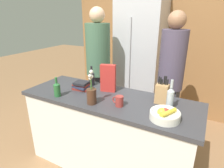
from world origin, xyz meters
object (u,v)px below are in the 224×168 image
at_px(refrigerator, 140,58).
at_px(knife_block, 162,93).
at_px(cereal_box, 108,78).
at_px(bottle_oil, 57,89).
at_px(fruit_bowl, 165,114).
at_px(book_stack, 81,86).
at_px(person_in_blue, 171,76).
at_px(person_at_sink, 98,64).
at_px(bottle_vinegar, 170,98).
at_px(coffee_mug, 119,101).
at_px(flower_vase, 91,94).
at_px(bottle_wine, 92,78).

bearing_deg(refrigerator, knife_block, -61.13).
height_order(cereal_box, bottle_oil, cereal_box).
xyz_separation_m(fruit_bowl, bottle_oil, (-1.12, -0.07, 0.04)).
xyz_separation_m(knife_block, book_stack, (-0.90, -0.10, -0.05)).
xyz_separation_m(fruit_bowl, person_in_blue, (-0.14, 0.86, 0.07)).
height_order(person_at_sink, person_in_blue, person_at_sink).
distance_m(cereal_box, bottle_vinegar, 0.71).
bearing_deg(cereal_box, bottle_oil, -137.35).
height_order(coffee_mug, bottle_oil, bottle_oil).
relative_size(refrigerator, cereal_box, 6.58).
bearing_deg(refrigerator, person_in_blue, -46.59).
distance_m(cereal_box, person_in_blue, 0.80).
bearing_deg(person_in_blue, bottle_vinegar, -70.05).
height_order(flower_vase, book_stack, flower_vase).
distance_m(bottle_oil, person_in_blue, 1.35).
bearing_deg(cereal_box, book_stack, -159.86).
bearing_deg(book_stack, person_at_sink, 105.25).
bearing_deg(refrigerator, cereal_box, -85.97).
distance_m(book_stack, person_in_blue, 1.09).
xyz_separation_m(flower_vase, cereal_box, (-0.01, 0.35, 0.05)).
bearing_deg(bottle_wine, bottle_vinegar, -10.45).
xyz_separation_m(book_stack, person_in_blue, (0.87, 0.66, 0.06)).
relative_size(bottle_vinegar, person_in_blue, 0.16).
relative_size(refrigerator, book_stack, 10.07).
xyz_separation_m(book_stack, bottle_wine, (0.03, 0.18, 0.05)).
xyz_separation_m(fruit_bowl, bottle_wine, (-0.98, 0.38, 0.05)).
relative_size(flower_vase, book_stack, 1.70).
height_order(bottle_oil, bottle_vinegar, bottle_vinegar).
height_order(bottle_vinegar, person_at_sink, person_at_sink).
xyz_separation_m(flower_vase, bottle_vinegar, (0.69, 0.24, 0.01)).
xyz_separation_m(flower_vase, coffee_mug, (0.26, 0.08, -0.05)).
relative_size(bottle_wine, person_in_blue, 0.14).
xyz_separation_m(flower_vase, bottle_wine, (-0.28, 0.42, -0.01)).
bearing_deg(fruit_bowl, coffee_mug, 175.12).
xyz_separation_m(flower_vase, person_at_sink, (-0.49, 0.90, 0.03)).
relative_size(refrigerator, coffee_mug, 17.38).
bearing_deg(bottle_wine, fruit_bowl, -21.22).
bearing_deg(bottle_wine, cereal_box, -15.02).
relative_size(refrigerator, bottle_vinegar, 7.12).
bearing_deg(bottle_oil, coffee_mug, 8.79).
distance_m(fruit_bowl, bottle_oil, 1.12).
xyz_separation_m(bottle_oil, bottle_vinegar, (1.11, 0.27, 0.03)).
relative_size(cereal_box, bottle_oil, 1.47).
height_order(fruit_bowl, bottle_vinegar, bottle_vinegar).
height_order(refrigerator, flower_vase, refrigerator).
bearing_deg(knife_block, flower_vase, -150.29).
bearing_deg(person_at_sink, book_stack, -96.26).
bearing_deg(flower_vase, cereal_box, 91.97).
bearing_deg(bottle_vinegar, refrigerator, 120.31).
distance_m(bottle_oil, bottle_vinegar, 1.15).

